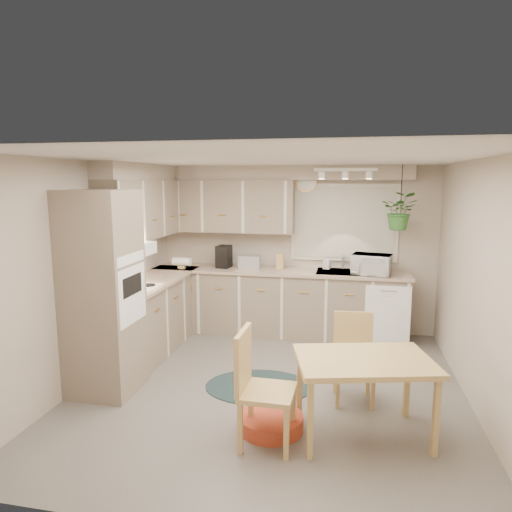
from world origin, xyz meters
name	(u,v)px	position (x,y,z in m)	size (l,w,h in m)	color
floor	(270,388)	(0.00, 0.00, 0.00)	(4.20, 4.20, 0.00)	#67605A
ceiling	(271,159)	(0.00, 0.00, 2.40)	(4.20, 4.20, 0.00)	silver
wall_back	(295,249)	(0.00, 2.10, 1.20)	(4.00, 0.04, 2.40)	#AEA090
wall_front	(209,353)	(0.00, -2.10, 1.20)	(4.00, 0.04, 2.40)	#AEA090
wall_left	(93,271)	(-2.00, 0.00, 1.20)	(0.04, 4.20, 2.40)	#AEA090
wall_right	(481,287)	(2.00, 0.00, 1.20)	(0.04, 4.20, 2.40)	#AEA090
base_cab_left	(154,315)	(-1.70, 0.88, 0.45)	(0.60, 1.85, 0.90)	#7E6D5E
base_cab_back	(278,303)	(-0.20, 1.80, 0.45)	(3.60, 0.60, 0.90)	#7E6D5E
counter_left	(153,280)	(-1.69, 0.88, 0.92)	(0.64, 1.89, 0.04)	tan
counter_back	(278,271)	(-0.20, 1.79, 0.92)	(3.64, 0.64, 0.04)	tan
oven_stack	(103,293)	(-1.68, -0.38, 1.05)	(0.65, 0.65, 2.10)	#7E6D5E
wall_oven_face	(132,295)	(-1.35, -0.38, 1.05)	(0.02, 0.56, 0.58)	white
upper_cab_left	(145,209)	(-1.82, 1.00, 1.83)	(0.35, 2.00, 0.75)	#7E6D5E
upper_cab_back	(226,206)	(-1.00, 1.93, 1.83)	(2.00, 0.35, 0.75)	#7E6D5E
soffit_left	(142,172)	(-1.85, 1.00, 2.30)	(0.30, 2.00, 0.20)	#AEA090
soffit_back	(281,173)	(-0.20, 1.95, 2.30)	(3.60, 0.30, 0.20)	#AEA090
cooktop	(133,288)	(-1.68, 0.30, 0.94)	(0.52, 0.58, 0.02)	white
range_hood	(130,250)	(-1.70, 0.30, 1.40)	(0.40, 0.60, 0.14)	white
window_blinds	(344,223)	(0.70, 2.07, 1.60)	(1.40, 0.02, 1.00)	beige
window_frame	(344,223)	(0.70, 2.08, 1.60)	(1.50, 0.02, 1.10)	beige
sink	(342,275)	(0.70, 1.80, 0.90)	(0.70, 0.48, 0.10)	#B1B4B9
dishwasher_front	(387,317)	(1.30, 1.49, 0.42)	(0.58, 0.01, 0.83)	white
track_light_bar	(345,170)	(0.70, 1.55, 2.33)	(0.80, 0.04, 0.04)	white
wall_clock	(306,181)	(0.15, 2.07, 2.18)	(0.30, 0.30, 0.03)	#C39345
dining_table	(363,398)	(0.93, -0.74, 0.35)	(1.12, 0.75, 0.71)	tan
chair_left	(268,389)	(0.15, -1.03, 0.49)	(0.46, 0.46, 0.98)	tan
chair_back	(354,360)	(0.86, -0.11, 0.44)	(0.41, 0.41, 0.87)	tan
braided_rug	(259,386)	(-0.13, 0.02, 0.01)	(1.15, 0.86, 0.01)	black
pet_bed	(271,422)	(0.15, -0.80, 0.07)	(0.58, 0.58, 0.13)	#C44127
microwave	(372,262)	(1.08, 1.70, 1.11)	(0.50, 0.28, 0.34)	white
soap_bottle	(327,266)	(0.48, 1.95, 0.99)	(0.09, 0.20, 0.09)	white
hanging_plant	(400,215)	(1.42, 1.70, 1.74)	(0.45, 0.50, 0.39)	#326D2B
coffee_maker	(224,257)	(-1.00, 1.80, 1.10)	(0.18, 0.22, 0.32)	black
toaster	(249,262)	(-0.62, 1.82, 1.03)	(0.31, 0.17, 0.19)	#B1B4B9
knife_block	(280,261)	(-0.18, 1.85, 1.05)	(0.10, 0.10, 0.22)	tan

